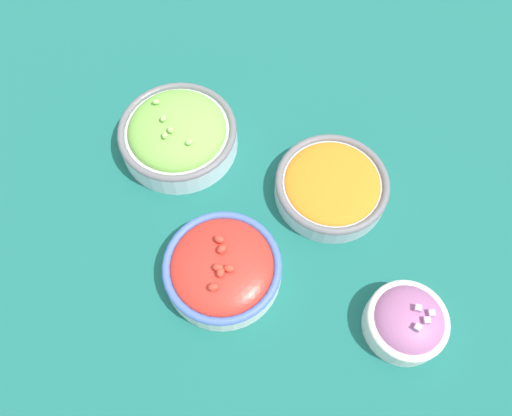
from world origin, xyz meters
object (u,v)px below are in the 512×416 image
(bowl_carrots, at_px, (332,185))
(bowl_cherry_tomatoes, at_px, (222,268))
(bowl_lettuce, at_px, (178,133))
(bowl_red_onion, at_px, (407,321))

(bowl_carrots, bearing_deg, bowl_cherry_tomatoes, -62.49)
(bowl_lettuce, relative_size, bowl_red_onion, 1.71)
(bowl_lettuce, bearing_deg, bowl_carrots, 57.72)
(bowl_lettuce, height_order, bowl_red_onion, bowl_lettuce)
(bowl_cherry_tomatoes, bearing_deg, bowl_red_onion, 61.24)
(bowl_lettuce, bearing_deg, bowl_cherry_tomatoes, 7.33)
(bowl_lettuce, relative_size, bowl_cherry_tomatoes, 1.12)
(bowl_carrots, bearing_deg, bowl_lettuce, -122.28)
(bowl_lettuce, distance_m, bowl_red_onion, 0.45)
(bowl_lettuce, distance_m, bowl_cherry_tomatoes, 0.24)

